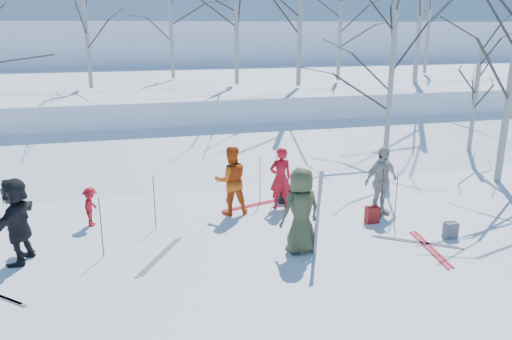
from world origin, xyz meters
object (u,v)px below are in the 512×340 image
object	(u,v)px
skier_redor_behind	(231,180)
dog	(308,197)
skier_grey_west	(17,220)
backpack_red	(372,214)
skier_olive_center	(301,211)
skier_red_seated	(91,207)
backpack_dark	(284,196)
skier_red_north	(280,178)
skier_cream_east	(381,181)
backpack_grey	(451,230)

from	to	relation	value
skier_redor_behind	dog	bearing A→B (deg)	179.43
skier_grey_west	backpack_red	bearing A→B (deg)	109.17
skier_olive_center	skier_red_seated	bearing A→B (deg)	-44.53
dog	backpack_red	bearing A→B (deg)	121.09
skier_olive_center	dog	size ratio (longest dim) A/B	2.95
backpack_dark	skier_red_north	bearing A→B (deg)	-121.47
skier_olive_center	skier_cream_east	world-z (taller)	skier_olive_center
dog	skier_cream_east	bearing A→B (deg)	140.75
dog	backpack_dark	world-z (taller)	dog
backpack_red	skier_olive_center	bearing A→B (deg)	-153.88
skier_grey_west	dog	world-z (taller)	skier_grey_west
backpack_grey	backpack_dark	bearing A→B (deg)	132.62
backpack_red	backpack_dark	distance (m)	2.58
skier_red_north	skier_grey_west	bearing A→B (deg)	13.26
skier_cream_east	dog	world-z (taller)	skier_cream_east
skier_olive_center	backpack_dark	distance (m)	3.22
skier_red_north	backpack_red	world-z (taller)	skier_red_north
skier_grey_west	backpack_red	size ratio (longest dim) A/B	4.33
backpack_grey	dog	bearing A→B (deg)	131.43
skier_grey_west	backpack_grey	world-z (taller)	skier_grey_west
skier_redor_behind	backpack_red	xyz separation A→B (m)	(3.28, -1.48, -0.69)
skier_olive_center	dog	distance (m)	2.93
backpack_red	dog	bearing A→B (deg)	127.91
skier_red_seated	backpack_grey	bearing A→B (deg)	-96.41
backpack_grey	skier_red_north	bearing A→B (deg)	138.21
skier_red_north	backpack_red	bearing A→B (deg)	138.49
backpack_red	backpack_grey	bearing A→B (deg)	-44.99
skier_red_north	backpack_grey	world-z (taller)	skier_red_north
skier_olive_center	skier_cream_east	distance (m)	3.16
skier_grey_west	backpack_red	distance (m)	8.11
skier_grey_west	backpack_red	xyz separation A→B (m)	(8.08, 0.12, -0.70)
backpack_dark	skier_olive_center	bearing A→B (deg)	-101.11
skier_olive_center	backpack_red	bearing A→B (deg)	-167.72
dog	backpack_grey	world-z (taller)	dog
backpack_dark	skier_grey_west	bearing A→B (deg)	-162.05
skier_redor_behind	backpack_red	world-z (taller)	skier_redor_behind
skier_redor_behind	backpack_grey	distance (m)	5.43
skier_red_north	backpack_grey	xyz separation A→B (m)	(3.23, -2.89, -0.65)
dog	backpack_red	distance (m)	1.89
skier_olive_center	skier_redor_behind	bearing A→B (deg)	-83.11
skier_grey_west	backpack_dark	size ratio (longest dim) A/B	4.55
skier_red_north	dog	distance (m)	0.95
skier_red_seated	skier_olive_center	bearing A→B (deg)	-107.66
skier_red_north	backpack_grey	size ratio (longest dim) A/B	4.41
skier_grey_west	backpack_red	world-z (taller)	skier_grey_west
skier_red_north	skier_redor_behind	xyz separation A→B (m)	(-1.36, -0.09, 0.07)
skier_olive_center	skier_red_north	xyz separation A→B (m)	(0.37, 2.70, -0.10)
skier_redor_behind	skier_grey_west	xyz separation A→B (m)	(-4.80, -1.60, 0.01)
skier_red_seated	backpack_dark	size ratio (longest dim) A/B	2.45
skier_cream_east	backpack_dark	size ratio (longest dim) A/B	4.55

